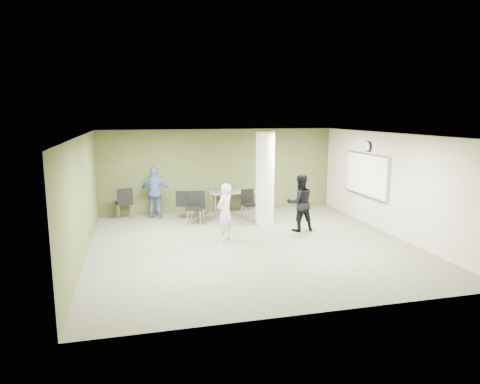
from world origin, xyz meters
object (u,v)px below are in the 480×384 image
object	(u,v)px
folding_table	(233,193)
man_blue	(155,192)
woman_white	(225,212)
chair_back_left	(125,201)
man_black	(300,203)

from	to	relation	value
folding_table	man_blue	bearing A→B (deg)	178.86
woman_white	chair_back_left	bearing A→B (deg)	-94.00
chair_back_left	folding_table	bearing A→B (deg)	169.49
woman_white	man_black	bearing A→B (deg)	146.59
folding_table	chair_back_left	bearing A→B (deg)	175.42
folding_table	woman_white	xyz separation A→B (m)	(-0.92, -3.06, 0.07)
man_blue	chair_back_left	bearing A→B (deg)	5.00
folding_table	man_blue	world-z (taller)	man_blue
woman_white	man_black	distance (m)	2.31
woman_white	man_blue	size ratio (longest dim) A/B	0.90
man_black	chair_back_left	bearing A→B (deg)	-28.20
chair_back_left	man_blue	size ratio (longest dim) A/B	0.60
chair_back_left	woman_white	size ratio (longest dim) A/B	0.66
man_blue	man_black	bearing A→B (deg)	161.97
chair_back_left	man_black	size ratio (longest dim) A/B	0.62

